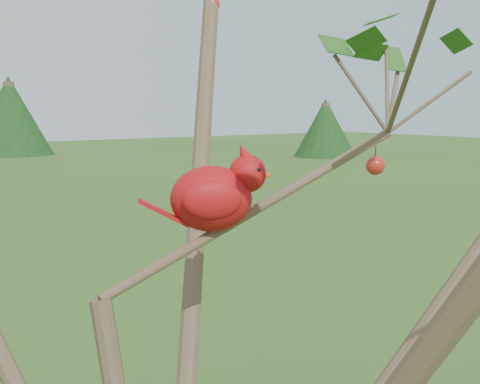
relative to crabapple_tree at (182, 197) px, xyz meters
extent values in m
sphere|color=red|center=(0.48, 0.62, 0.38)|extent=(0.04, 0.04, 0.04)
sphere|color=red|center=(0.55, 0.13, 0.01)|extent=(0.04, 0.04, 0.04)
ellipsoid|color=#AF0F13|center=(0.13, 0.11, -0.02)|extent=(0.17, 0.16, 0.11)
sphere|color=#AF0F13|center=(0.18, 0.08, 0.02)|extent=(0.09, 0.09, 0.07)
cone|color=#AF0F13|center=(0.18, 0.08, 0.05)|extent=(0.06, 0.05, 0.05)
cone|color=#D85914|center=(0.21, 0.07, 0.01)|extent=(0.04, 0.03, 0.02)
ellipsoid|color=black|center=(0.20, 0.07, 0.01)|extent=(0.03, 0.04, 0.03)
cube|color=#AF0F13|center=(0.05, 0.14, -0.05)|extent=(0.09, 0.06, 0.05)
ellipsoid|color=#AF0F13|center=(0.14, 0.15, -0.02)|extent=(0.10, 0.07, 0.07)
ellipsoid|color=#AF0F13|center=(0.10, 0.07, -0.02)|extent=(0.10, 0.07, 0.07)
cylinder|color=#493627|center=(10.40, 30.38, -0.56)|extent=(0.47, 0.47, 3.12)
cone|color=#123312|center=(10.40, 30.38, -0.43)|extent=(3.64, 3.64, 3.38)
cylinder|color=#493627|center=(20.59, 21.55, -1.01)|extent=(0.33, 0.33, 2.23)
cone|color=#123312|center=(20.59, 21.55, -0.91)|extent=(2.60, 2.60, 2.41)
camera|label=1|loc=(-0.57, -0.91, 0.14)|focal=55.00mm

